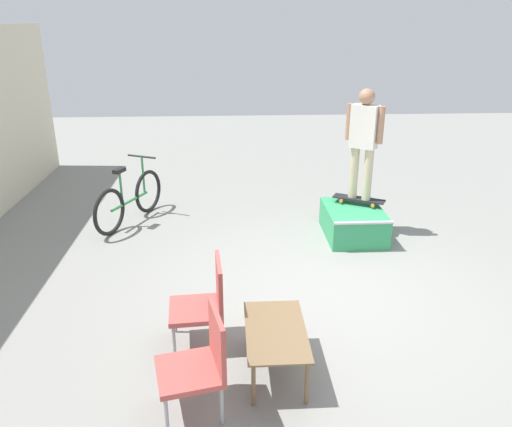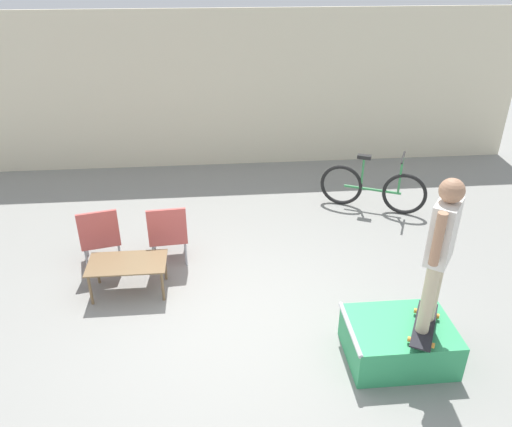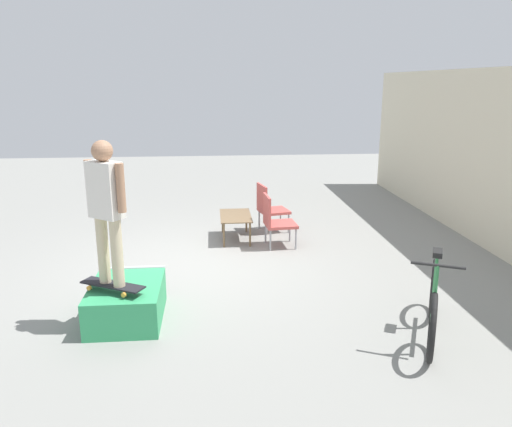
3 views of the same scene
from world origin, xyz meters
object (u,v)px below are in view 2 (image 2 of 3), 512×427
(skate_ramp_box, at_px, (398,341))
(coffee_table, at_px, (127,266))
(patio_chair_left, at_px, (100,235))
(bicycle, at_px, (372,188))
(patio_chair_right, at_px, (168,232))
(skateboard_on_ramp, at_px, (424,325))
(person_skater, at_px, (441,245))

(skate_ramp_box, relative_size, coffee_table, 1.15)
(patio_chair_left, bearing_deg, bicycle, -175.09)
(bicycle, bearing_deg, patio_chair_right, -133.11)
(coffee_table, xyz_separation_m, bicycle, (3.78, 1.99, -0.01))
(skateboard_on_ramp, height_order, patio_chair_right, patio_chair_right)
(person_skater, distance_m, bicycle, 3.76)
(skate_ramp_box, relative_size, patio_chair_right, 1.24)
(person_skater, bearing_deg, patio_chair_right, 87.61)
(patio_chair_right, bearing_deg, skateboard_on_ramp, 136.66)
(patio_chair_right, height_order, bicycle, bicycle)
(person_skater, relative_size, bicycle, 1.00)
(patio_chair_left, height_order, patio_chair_right, same)
(patio_chair_left, xyz_separation_m, bicycle, (4.23, 1.33, -0.11))
(skateboard_on_ramp, distance_m, patio_chair_right, 3.54)
(skateboard_on_ramp, height_order, bicycle, bicycle)
(skate_ramp_box, distance_m, person_skater, 1.29)
(coffee_table, height_order, patio_chair_left, patio_chair_left)
(skateboard_on_ramp, height_order, patio_chair_left, patio_chair_left)
(skate_ramp_box, bearing_deg, coffee_table, 154.41)
(coffee_table, bearing_deg, person_skater, -25.83)
(coffee_table, xyz_separation_m, patio_chair_right, (0.47, 0.65, 0.09))
(bicycle, bearing_deg, person_skater, -73.80)
(bicycle, bearing_deg, coffee_table, -127.33)
(skateboard_on_ramp, relative_size, bicycle, 0.48)
(skate_ramp_box, xyz_separation_m, coffee_table, (-3.04, 1.46, 0.18))
(person_skater, xyz_separation_m, patio_chair_left, (-3.68, 2.22, -1.00))
(patio_chair_left, distance_m, bicycle, 4.43)
(patio_chair_right, bearing_deg, coffee_table, 49.54)
(skate_ramp_box, relative_size, person_skater, 0.69)
(skate_ramp_box, xyz_separation_m, person_skater, (0.19, -0.11, 1.27))
(skateboard_on_ramp, distance_m, patio_chair_left, 4.30)
(patio_chair_left, relative_size, bicycle, 0.56)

